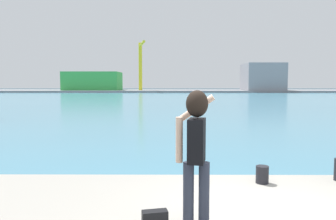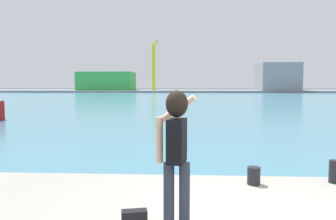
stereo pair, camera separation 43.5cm
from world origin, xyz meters
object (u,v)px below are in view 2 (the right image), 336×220
object	(u,v)px
warehouse_left	(107,81)
port_crane	(154,61)
handbag	(134,220)
warehouse_right	(277,77)
harbor_bollard_2	(334,172)
person_photographer	(176,143)
harbor_bollard	(254,176)

from	to	relation	value
warehouse_left	port_crane	xyz separation A→B (m)	(14.49, -3.70, 5.60)
handbag	warehouse_right	world-z (taller)	warehouse_right
harbor_bollard_2	warehouse_right	xyz separation A→B (m)	(23.15, 86.50, 3.43)
person_photographer	warehouse_left	bearing A→B (deg)	25.81
person_photographer	warehouse_left	size ratio (longest dim) A/B	0.11
warehouse_right	port_crane	xyz separation A→B (m)	(-34.62, -0.79, 4.47)
harbor_bollard_2	warehouse_left	xyz separation A→B (m)	(-25.96, 89.41, 2.30)
harbor_bollard_2	warehouse_right	size ratio (longest dim) A/B	0.04
harbor_bollard_2	harbor_bollard	bearing A→B (deg)	-173.36
person_photographer	warehouse_right	size ratio (longest dim) A/B	0.16
port_crane	harbor_bollard_2	bearing A→B (deg)	-82.38
handbag	harbor_bollard	size ratio (longest dim) A/B	1.01
harbor_bollard	warehouse_left	world-z (taller)	warehouse_left
handbag	warehouse_right	xyz separation A→B (m)	(26.52, 88.57, 3.52)
person_photographer	warehouse_left	distance (m)	94.22
handbag	warehouse_right	distance (m)	92.52
person_photographer	handbag	bearing A→B (deg)	117.62
handbag	port_crane	world-z (taller)	port_crane
warehouse_right	port_crane	size ratio (longest dim) A/B	0.82
harbor_bollard	warehouse_right	xyz separation A→B (m)	(24.64, 86.67, 3.48)
harbor_bollard	harbor_bollard_2	distance (m)	1.51
person_photographer	port_crane	size ratio (longest dim) A/B	0.13
warehouse_right	harbor_bollard_2	bearing A→B (deg)	-104.98
handbag	harbor_bollard_2	distance (m)	3.96
handbag	warehouse_left	size ratio (longest dim) A/B	0.02
person_photographer	port_crane	xyz separation A→B (m)	(-8.61, 87.63, 7.05)
person_photographer	harbor_bollard_2	xyz separation A→B (m)	(2.86, 1.92, -0.86)
harbor_bollard_2	person_photographer	bearing A→B (deg)	-146.10
harbor_bollard	port_crane	world-z (taller)	port_crane
handbag	port_crane	bearing A→B (deg)	95.27
warehouse_left	port_crane	size ratio (longest dim) A/B	1.18
harbor_bollard_2	warehouse_right	bearing A→B (deg)	75.02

